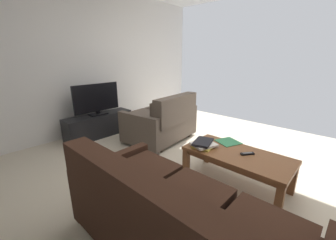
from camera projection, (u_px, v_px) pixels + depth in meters
The scene contains 10 objects.
ground_plane at pixel (219, 172), 2.82m from camera, with size 5.62×5.09×0.01m, color beige.
wall_right at pixel (100, 62), 4.24m from camera, with size 0.12×5.09×2.75m, color silver.
sofa_main at pixel (173, 222), 1.50m from camera, with size 1.84×0.88×0.85m.
loveseat_near at pixel (162, 121), 3.79m from camera, with size 0.99×1.30×0.86m.
coffee_table at pixel (237, 158), 2.45m from camera, with size 1.20×0.60×0.41m.
tv_stand at pixel (99, 125), 4.05m from camera, with size 0.37×1.28×0.43m.
flat_tv at pixel (97, 99), 3.90m from camera, with size 0.20×0.90×0.58m.
book_stack at pixel (203, 144), 2.59m from camera, with size 0.32×0.34×0.08m.
tv_remote at pixel (247, 154), 2.39m from camera, with size 0.13×0.15×0.02m.
loose_magazine at pixel (228, 142), 2.74m from camera, with size 0.26×0.26×0.01m, color #337F51.
Camera 1 is at (-1.19, 2.30, 1.49)m, focal length 22.32 mm.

